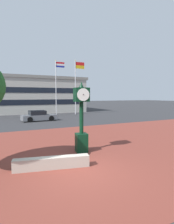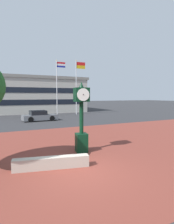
# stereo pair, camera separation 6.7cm
# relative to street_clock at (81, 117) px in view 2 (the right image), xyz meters

# --- Properties ---
(ground_plane) EXTENTS (200.00, 200.00, 0.00)m
(ground_plane) POSITION_rel_street_clock_xyz_m (-1.29, -2.48, -1.96)
(ground_plane) COLOR #2D2D30
(plaza_brick_paving) EXTENTS (44.00, 14.66, 0.01)m
(plaza_brick_paving) POSITION_rel_street_clock_xyz_m (-1.29, 0.85, -1.96)
(plaza_brick_paving) COLOR brown
(plaza_brick_paving) RESTS_ON ground
(planter_wall) EXTENTS (3.21, 1.08, 0.50)m
(planter_wall) POSITION_rel_street_clock_xyz_m (-2.18, -1.69, -1.71)
(planter_wall) COLOR #ADA393
(planter_wall) RESTS_ON ground
(street_clock) EXTENTS (0.87, 0.91, 3.87)m
(street_clock) POSITION_rel_street_clock_xyz_m (0.00, 0.00, 0.00)
(street_clock) COLOR black
(street_clock) RESTS_ON ground
(car_street_near) EXTENTS (4.26, 2.01, 1.28)m
(car_street_near) POSITION_rel_street_clock_xyz_m (0.92, 14.54, -1.39)
(car_street_near) COLOR slate
(car_street_near) RESTS_ON ground
(flagpole_primary) EXTENTS (1.51, 0.14, 8.71)m
(flagpole_primary) POSITION_rel_street_clock_xyz_m (5.16, 20.28, 3.07)
(flagpole_primary) COLOR silver
(flagpole_primary) RESTS_ON ground
(flagpole_secondary) EXTENTS (1.70, 0.14, 8.95)m
(flagpole_secondary) POSITION_rel_street_clock_xyz_m (8.56, 20.28, 3.40)
(flagpole_secondary) COLOR silver
(flagpole_secondary) RESTS_ON ground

